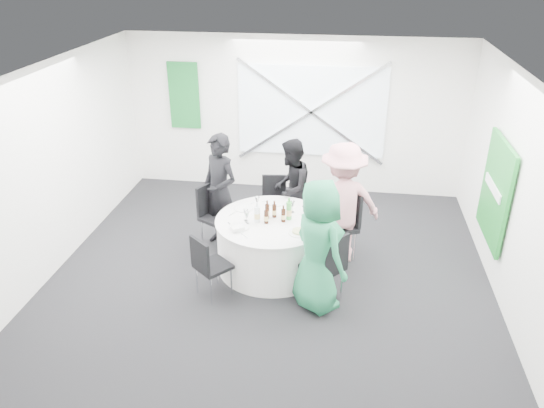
# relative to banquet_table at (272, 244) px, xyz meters

# --- Properties ---
(floor) EXTENTS (6.00, 6.00, 0.00)m
(floor) POSITION_rel_banquet_table_xyz_m (0.00, -0.20, -0.38)
(floor) COLOR black
(floor) RESTS_ON ground
(ceiling) EXTENTS (6.00, 6.00, 0.00)m
(ceiling) POSITION_rel_banquet_table_xyz_m (0.00, -0.20, 2.42)
(ceiling) COLOR white
(ceiling) RESTS_ON wall_back
(wall_back) EXTENTS (6.00, 0.00, 6.00)m
(wall_back) POSITION_rel_banquet_table_xyz_m (0.00, 2.80, 1.02)
(wall_back) COLOR white
(wall_back) RESTS_ON floor
(wall_front) EXTENTS (6.00, 0.00, 6.00)m
(wall_front) POSITION_rel_banquet_table_xyz_m (0.00, -3.20, 1.02)
(wall_front) COLOR white
(wall_front) RESTS_ON floor
(wall_left) EXTENTS (0.00, 6.00, 6.00)m
(wall_left) POSITION_rel_banquet_table_xyz_m (-3.00, -0.20, 1.02)
(wall_left) COLOR white
(wall_left) RESTS_ON floor
(wall_right) EXTENTS (0.00, 6.00, 6.00)m
(wall_right) POSITION_rel_banquet_table_xyz_m (3.00, -0.20, 1.02)
(wall_right) COLOR white
(wall_right) RESTS_ON floor
(window_panel) EXTENTS (2.60, 0.03, 1.60)m
(window_panel) POSITION_rel_banquet_table_xyz_m (0.30, 2.76, 1.12)
(window_panel) COLOR silver
(window_panel) RESTS_ON wall_back
(window_brace_a) EXTENTS (2.63, 0.05, 1.84)m
(window_brace_a) POSITION_rel_banquet_table_xyz_m (0.30, 2.72, 1.12)
(window_brace_a) COLOR silver
(window_brace_a) RESTS_ON window_panel
(window_brace_b) EXTENTS (2.63, 0.05, 1.84)m
(window_brace_b) POSITION_rel_banquet_table_xyz_m (0.30, 2.72, 1.12)
(window_brace_b) COLOR silver
(window_brace_b) RESTS_ON window_panel
(green_banner) EXTENTS (0.55, 0.04, 1.20)m
(green_banner) POSITION_rel_banquet_table_xyz_m (-2.00, 2.75, 1.32)
(green_banner) COLOR #125D29
(green_banner) RESTS_ON wall_back
(green_sign) EXTENTS (0.05, 1.20, 1.40)m
(green_sign) POSITION_rel_banquet_table_xyz_m (2.94, 0.40, 0.82)
(green_sign) COLOR #167E27
(green_sign) RESTS_ON wall_right
(banquet_table) EXTENTS (1.56, 1.56, 0.76)m
(banquet_table) POSITION_rel_banquet_table_xyz_m (0.00, 0.00, 0.00)
(banquet_table) COLOR silver
(banquet_table) RESTS_ON floor
(chair_back) EXTENTS (0.44, 0.45, 0.88)m
(chair_back) POSITION_rel_banquet_table_xyz_m (-0.14, 1.16, 0.13)
(chair_back) COLOR black
(chair_back) RESTS_ON floor
(chair_back_left) EXTENTS (0.60, 0.59, 0.96)m
(chair_back_left) POSITION_rel_banquet_table_xyz_m (-0.97, 0.54, 0.18)
(chair_back_left) COLOR black
(chair_back_left) RESTS_ON floor
(chair_back_right) EXTENTS (0.63, 0.62, 1.03)m
(chair_back_right) POSITION_rel_banquet_table_xyz_m (0.99, 0.46, 0.23)
(chair_back_right) COLOR black
(chair_back_right) RESTS_ON floor
(chair_front_right) EXTENTS (0.63, 0.62, 0.98)m
(chair_front_right) POSITION_rel_banquet_table_xyz_m (0.81, -0.69, 0.19)
(chair_front_right) COLOR black
(chair_front_right) RESTS_ON floor
(chair_front_left) EXTENTS (0.56, 0.57, 0.88)m
(chair_front_left) POSITION_rel_banquet_table_xyz_m (-0.71, -0.81, 0.13)
(chair_front_left) COLOR black
(chair_front_left) RESTS_ON floor
(person_man_back_left) EXTENTS (0.76, 0.70, 1.75)m
(person_man_back_left) POSITION_rel_banquet_table_xyz_m (-0.86, 0.56, 0.49)
(person_man_back_left) COLOR black
(person_man_back_left) RESTS_ON floor
(person_man_back) EXTENTS (0.51, 0.80, 1.55)m
(person_man_back) POSITION_rel_banquet_table_xyz_m (0.14, 1.06, 0.39)
(person_man_back) COLOR black
(person_man_back) RESTS_ON floor
(person_woman_pink) EXTENTS (1.27, 0.92, 1.78)m
(person_woman_pink) POSITION_rel_banquet_table_xyz_m (0.94, 0.37, 0.51)
(person_woman_pink) COLOR pink
(person_woman_pink) RESTS_ON floor
(person_woman_green) EXTENTS (0.96, 0.99, 1.72)m
(person_woman_green) POSITION_rel_banquet_table_xyz_m (0.68, -0.79, 0.48)
(person_woman_green) COLOR #227F51
(person_woman_green) RESTS_ON floor
(plate_back) EXTENTS (0.29, 0.29, 0.01)m
(plate_back) POSITION_rel_banquet_table_xyz_m (-0.01, 0.54, 0.39)
(plate_back) COLOR white
(plate_back) RESTS_ON banquet_table
(plate_back_left) EXTENTS (0.27, 0.27, 0.01)m
(plate_back_left) POSITION_rel_banquet_table_xyz_m (-0.45, 0.28, 0.39)
(plate_back_left) COLOR white
(plate_back_left) RESTS_ON banquet_table
(plate_back_right) EXTENTS (0.29, 0.29, 0.04)m
(plate_back_right) POSITION_rel_banquet_table_xyz_m (0.52, 0.23, 0.40)
(plate_back_right) COLOR white
(plate_back_right) RESTS_ON banquet_table
(plate_front_right) EXTENTS (0.28, 0.28, 0.04)m
(plate_front_right) POSITION_rel_banquet_table_xyz_m (0.40, -0.32, 0.40)
(plate_front_right) COLOR white
(plate_front_right) RESTS_ON banquet_table
(plate_front_left) EXTENTS (0.27, 0.27, 0.01)m
(plate_front_left) POSITION_rel_banquet_table_xyz_m (-0.40, -0.29, 0.39)
(plate_front_left) COLOR white
(plate_front_left) RESTS_ON banquet_table
(napkin) EXTENTS (0.19, 0.18, 0.04)m
(napkin) POSITION_rel_banquet_table_xyz_m (-0.40, -0.37, 0.42)
(napkin) COLOR silver
(napkin) RESTS_ON plate_front_left
(beer_bottle_a) EXTENTS (0.06, 0.06, 0.27)m
(beer_bottle_a) POSITION_rel_banquet_table_xyz_m (-0.07, 0.04, 0.48)
(beer_bottle_a) COLOR #321509
(beer_bottle_a) RESTS_ON banquet_table
(beer_bottle_b) EXTENTS (0.06, 0.06, 0.24)m
(beer_bottle_b) POSITION_rel_banquet_table_xyz_m (0.02, 0.09, 0.47)
(beer_bottle_b) COLOR #321509
(beer_bottle_b) RESTS_ON banquet_table
(beer_bottle_c) EXTENTS (0.06, 0.06, 0.24)m
(beer_bottle_c) POSITION_rel_banquet_table_xyz_m (0.16, -0.03, 0.47)
(beer_bottle_c) COLOR #321509
(beer_bottle_c) RESTS_ON banquet_table
(beer_bottle_d) EXTENTS (0.06, 0.06, 0.25)m
(beer_bottle_d) POSITION_rel_banquet_table_xyz_m (-0.06, -0.11, 0.47)
(beer_bottle_d) COLOR #321509
(beer_bottle_d) RESTS_ON banquet_table
(green_water_bottle) EXTENTS (0.08, 0.08, 0.32)m
(green_water_bottle) POSITION_rel_banquet_table_xyz_m (0.22, 0.05, 0.51)
(green_water_bottle) COLOR green
(green_water_bottle) RESTS_ON banquet_table
(clear_water_bottle) EXTENTS (0.08, 0.08, 0.29)m
(clear_water_bottle) POSITION_rel_banquet_table_xyz_m (-0.19, -0.08, 0.49)
(clear_water_bottle) COLOR white
(clear_water_bottle) RESTS_ON banquet_table
(wine_glass_a) EXTENTS (0.07, 0.07, 0.17)m
(wine_glass_a) POSITION_rel_banquet_table_xyz_m (-0.26, 0.33, 0.50)
(wine_glass_a) COLOR white
(wine_glass_a) RESTS_ON banquet_table
(wine_glass_b) EXTENTS (0.07, 0.07, 0.17)m
(wine_glass_b) POSITION_rel_banquet_table_xyz_m (0.25, 0.27, 0.50)
(wine_glass_b) COLOR white
(wine_glass_b) RESTS_ON banquet_table
(wine_glass_c) EXTENTS (0.07, 0.07, 0.17)m
(wine_glass_c) POSITION_rel_banquet_table_xyz_m (-0.35, -0.08, 0.50)
(wine_glass_c) COLOR white
(wine_glass_c) RESTS_ON banquet_table
(wine_glass_d) EXTENTS (0.07, 0.07, 0.17)m
(wine_glass_d) POSITION_rel_banquet_table_xyz_m (-0.32, -0.15, 0.50)
(wine_glass_d) COLOR white
(wine_glass_d) RESTS_ON banquet_table
(fork_a) EXTENTS (0.08, 0.14, 0.01)m
(fork_a) POSITION_rel_banquet_table_xyz_m (0.57, 0.11, 0.38)
(fork_a) COLOR silver
(fork_a) RESTS_ON banquet_table
(knife_a) EXTENTS (0.08, 0.14, 0.01)m
(knife_a) POSITION_rel_banquet_table_xyz_m (0.40, 0.41, 0.38)
(knife_a) COLOR silver
(knife_a) RESTS_ON banquet_table
(fork_b) EXTENTS (0.11, 0.12, 0.01)m
(fork_b) POSITION_rel_banquet_table_xyz_m (-0.53, -0.23, 0.38)
(fork_b) COLOR silver
(fork_b) RESTS_ON banquet_table
(knife_b) EXTENTS (0.11, 0.12, 0.01)m
(knife_b) POSITION_rel_banquet_table_xyz_m (-0.28, -0.50, 0.38)
(knife_b) COLOR silver
(knife_b) RESTS_ON banquet_table
(fork_c) EXTENTS (0.10, 0.13, 0.01)m
(fork_c) POSITION_rel_banquet_table_xyz_m (-0.36, 0.45, 0.38)
(fork_c) COLOR silver
(fork_c) RESTS_ON banquet_table
(knife_c) EXTENTS (0.08, 0.14, 0.01)m
(knife_c) POSITION_rel_banquet_table_xyz_m (-0.57, 0.10, 0.38)
(knife_c) COLOR silver
(knife_c) RESTS_ON banquet_table
(fork_d) EXTENTS (0.15, 0.02, 0.01)m
(fork_d) POSITION_rel_banquet_table_xyz_m (0.16, 0.55, 0.38)
(fork_d) COLOR silver
(fork_d) RESTS_ON banquet_table
(knife_d) EXTENTS (0.15, 0.02, 0.01)m
(knife_d) POSITION_rel_banquet_table_xyz_m (-0.16, 0.55, 0.38)
(knife_d) COLOR silver
(knife_d) RESTS_ON banquet_table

